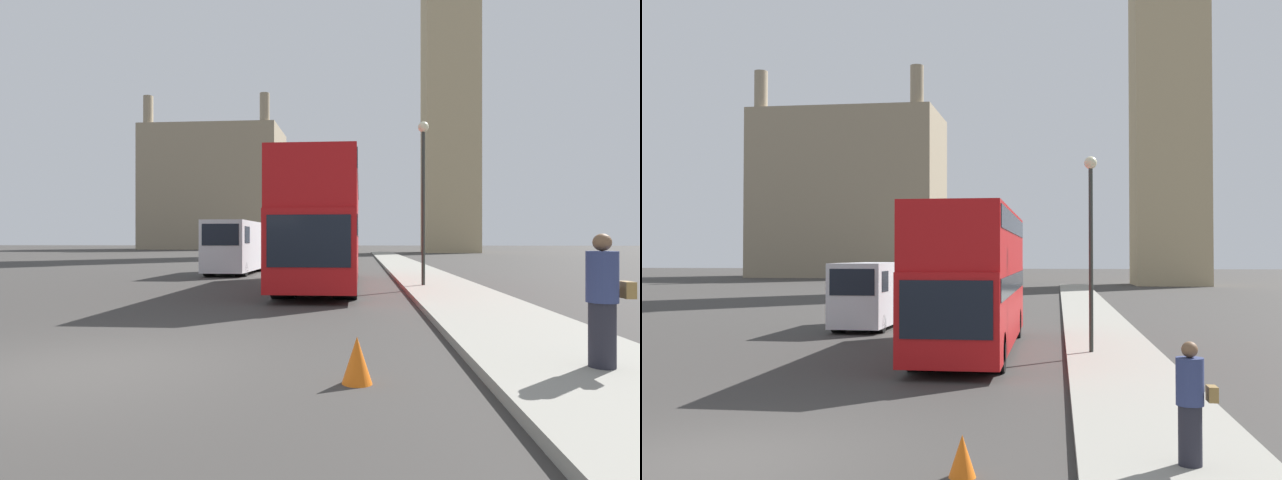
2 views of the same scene
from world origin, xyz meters
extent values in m
plane|color=#383533|center=(0.00, 0.00, 0.00)|extent=(300.00, 300.00, 0.00)
cube|color=gray|center=(6.33, 0.00, 0.07)|extent=(2.66, 120.00, 0.15)
cube|color=tan|center=(15.69, 62.55, 21.52)|extent=(6.96, 6.96, 43.05)
cube|color=gray|center=(-23.59, 86.12, 11.22)|extent=(24.76, 14.40, 22.45)
cylinder|color=gray|center=(-34.11, 80.00, 24.92)|extent=(1.73, 1.73, 4.94)
cylinder|color=gray|center=(-13.07, 80.00, 24.92)|extent=(1.73, 1.73, 4.94)
cube|color=#B71114|center=(2.26, 11.75, 1.39)|extent=(2.43, 10.80, 2.22)
cube|color=#B71114|center=(2.26, 11.75, 3.34)|extent=(2.43, 10.58, 1.68)
cube|color=black|center=(2.26, 11.75, 2.07)|extent=(2.47, 10.36, 0.55)
cube|color=black|center=(2.26, 11.75, 3.80)|extent=(2.47, 10.15, 0.55)
cube|color=black|center=(2.26, 6.33, 1.65)|extent=(2.14, 0.03, 1.33)
cylinder|color=black|center=(1.39, 7.97, 0.50)|extent=(0.68, 1.01, 1.01)
cylinder|color=black|center=(3.13, 7.97, 0.50)|extent=(0.68, 1.01, 1.01)
cylinder|color=black|center=(1.39, 15.53, 0.50)|extent=(0.68, 1.01, 1.01)
cylinder|color=black|center=(3.13, 15.53, 0.50)|extent=(0.68, 1.01, 1.01)
cube|color=silver|center=(-2.60, 18.20, 1.39)|extent=(1.97, 5.50, 2.41)
cube|color=black|center=(-2.60, 15.44, 1.92)|extent=(1.67, 0.02, 0.96)
cube|color=black|center=(-2.60, 16.42, 1.92)|extent=(2.00, 0.99, 0.77)
cylinder|color=black|center=(-3.34, 16.33, 0.34)|extent=(0.49, 0.68, 0.68)
cylinder|color=black|center=(-1.86, 16.33, 0.34)|extent=(0.49, 0.68, 0.68)
cylinder|color=black|center=(-3.34, 20.07, 0.34)|extent=(0.49, 0.68, 0.68)
cylinder|color=black|center=(-1.86, 20.07, 0.34)|extent=(0.49, 0.68, 0.68)
cylinder|color=#23232D|center=(6.45, 0.08, 0.54)|extent=(0.30, 0.30, 0.78)
cylinder|color=navy|center=(6.45, 0.08, 1.24)|extent=(0.36, 0.36, 0.62)
sphere|color=brown|center=(6.45, 0.08, 1.65)|extent=(0.21, 0.21, 0.21)
cube|color=olive|center=(6.73, 0.08, 1.08)|extent=(0.12, 0.24, 0.20)
cylinder|color=#2D332D|center=(5.70, 11.01, 2.75)|extent=(0.12, 0.12, 5.19)
sphere|color=beige|center=(5.70, 11.01, 5.52)|extent=(0.36, 0.36, 0.36)
cone|color=orange|center=(3.52, -0.31, 0.28)|extent=(0.36, 0.36, 0.55)
camera|label=1|loc=(3.55, -6.14, 1.68)|focal=28.00mm
camera|label=2|loc=(4.74, -9.51, 2.87)|focal=40.00mm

